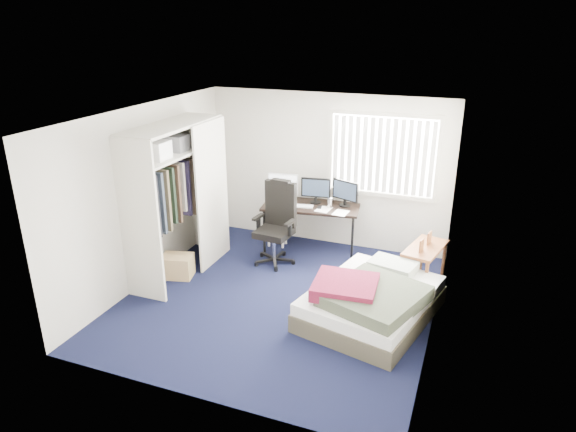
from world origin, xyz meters
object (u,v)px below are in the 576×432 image
Objects in this scene: desk at (312,203)px; nightstand at (425,251)px; bed at (371,300)px; office_chair at (277,231)px.

nightstand is (1.89, -0.60, -0.28)m from desk.
office_chair is at bearing 146.96° from bed.
bed is at bearing -33.04° from office_chair.
desk reaches higher than nightstand.
nightstand is (2.24, 0.06, 0.01)m from office_chair.
desk is 0.79m from office_chair.
office_chair reaches higher than bed.
nightstand is at bearing -17.52° from desk.
desk is 1.26× the size of office_chair.
nightstand is at bearing 1.43° from office_chair.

